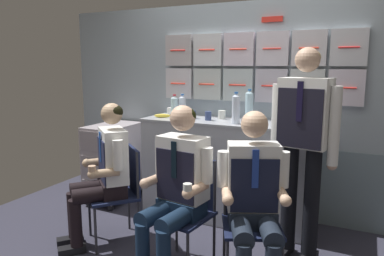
{
  "coord_description": "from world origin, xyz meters",
  "views": [
    {
      "loc": [
        1.17,
        -2.22,
        1.54
      ],
      "look_at": [
        -0.04,
        0.28,
        1.05
      ],
      "focal_mm": 34.16,
      "sensor_mm": 36.0,
      "label": 1
    }
  ],
  "objects_px": {
    "water_bottle_tall": "(249,106)",
    "crew_member_standing": "(303,137)",
    "folding_chair_left": "(123,184)",
    "crew_member_by_counter": "(254,195)",
    "service_trolley": "(114,160)",
    "folding_chair_right": "(189,201)",
    "snack_banana": "(162,116)",
    "paper_cup_blue": "(208,116)",
    "crew_member_left": "(104,169)",
    "folding_chair_by_counter": "(250,209)",
    "crew_member_right": "(176,184)"
  },
  "relations": [
    {
      "from": "folding_chair_by_counter",
      "to": "crew_member_standing",
      "type": "height_order",
      "value": "crew_member_standing"
    },
    {
      "from": "folding_chair_right",
      "to": "crew_member_by_counter",
      "type": "relative_size",
      "value": 0.67
    },
    {
      "from": "service_trolley",
      "to": "snack_banana",
      "type": "height_order",
      "value": "snack_banana"
    },
    {
      "from": "folding_chair_left",
      "to": "folding_chair_by_counter",
      "type": "height_order",
      "value": "same"
    },
    {
      "from": "folding_chair_by_counter",
      "to": "crew_member_by_counter",
      "type": "relative_size",
      "value": 0.67
    },
    {
      "from": "service_trolley",
      "to": "folding_chair_right",
      "type": "height_order",
      "value": "service_trolley"
    },
    {
      "from": "crew_member_right",
      "to": "crew_member_standing",
      "type": "relative_size",
      "value": 0.75
    },
    {
      "from": "water_bottle_tall",
      "to": "snack_banana",
      "type": "xyz_separation_m",
      "value": [
        -0.87,
        -0.18,
        -0.13
      ]
    },
    {
      "from": "folding_chair_right",
      "to": "crew_member_standing",
      "type": "bearing_deg",
      "value": 30.5
    },
    {
      "from": "crew_member_by_counter",
      "to": "crew_member_standing",
      "type": "relative_size",
      "value": 0.74
    },
    {
      "from": "folding_chair_right",
      "to": "folding_chair_by_counter",
      "type": "bearing_deg",
      "value": 4.77
    },
    {
      "from": "service_trolley",
      "to": "snack_banana",
      "type": "relative_size",
      "value": 5.09
    },
    {
      "from": "crew_member_left",
      "to": "paper_cup_blue",
      "type": "relative_size",
      "value": 14.06
    },
    {
      "from": "folding_chair_by_counter",
      "to": "water_bottle_tall",
      "type": "xyz_separation_m",
      "value": [
        -0.33,
        0.98,
        0.64
      ]
    },
    {
      "from": "service_trolley",
      "to": "folding_chair_left",
      "type": "bearing_deg",
      "value": -47.29
    },
    {
      "from": "folding_chair_left",
      "to": "crew_member_by_counter",
      "type": "height_order",
      "value": "crew_member_by_counter"
    },
    {
      "from": "service_trolley",
      "to": "folding_chair_by_counter",
      "type": "distance_m",
      "value": 2.0
    },
    {
      "from": "crew_member_standing",
      "to": "paper_cup_blue",
      "type": "distance_m",
      "value": 1.07
    },
    {
      "from": "crew_member_left",
      "to": "paper_cup_blue",
      "type": "height_order",
      "value": "crew_member_left"
    },
    {
      "from": "folding_chair_left",
      "to": "crew_member_right",
      "type": "relative_size",
      "value": 0.66
    },
    {
      "from": "crew_member_left",
      "to": "crew_member_by_counter",
      "type": "bearing_deg",
      "value": -3.47
    },
    {
      "from": "folding_chair_right",
      "to": "crew_member_standing",
      "type": "relative_size",
      "value": 0.5
    },
    {
      "from": "crew_member_by_counter",
      "to": "paper_cup_blue",
      "type": "relative_size",
      "value": 14.19
    },
    {
      "from": "crew_member_left",
      "to": "folding_chair_by_counter",
      "type": "xyz_separation_m",
      "value": [
        1.27,
        0.07,
        -0.16
      ]
    },
    {
      "from": "crew_member_standing",
      "to": "paper_cup_blue",
      "type": "xyz_separation_m",
      "value": [
        -0.98,
        0.44,
        0.05
      ]
    },
    {
      "from": "crew_member_by_counter",
      "to": "paper_cup_blue",
      "type": "height_order",
      "value": "crew_member_by_counter"
    },
    {
      "from": "folding_chair_left",
      "to": "folding_chair_right",
      "type": "distance_m",
      "value": 0.69
    },
    {
      "from": "service_trolley",
      "to": "crew_member_left",
      "type": "bearing_deg",
      "value": -56.34
    },
    {
      "from": "service_trolley",
      "to": "crew_member_by_counter",
      "type": "bearing_deg",
      "value": -26.13
    },
    {
      "from": "water_bottle_tall",
      "to": "snack_banana",
      "type": "height_order",
      "value": "water_bottle_tall"
    },
    {
      "from": "folding_chair_left",
      "to": "snack_banana",
      "type": "distance_m",
      "value": 0.9
    },
    {
      "from": "crew_member_left",
      "to": "crew_member_right",
      "type": "xyz_separation_m",
      "value": [
        0.77,
        -0.13,
        0.02
      ]
    },
    {
      "from": "crew_member_left",
      "to": "service_trolley",
      "type": "bearing_deg",
      "value": 123.66
    },
    {
      "from": "service_trolley",
      "to": "paper_cup_blue",
      "type": "relative_size",
      "value": 10.07
    },
    {
      "from": "paper_cup_blue",
      "to": "service_trolley",
      "type": "bearing_deg",
      "value": -177.15
    },
    {
      "from": "water_bottle_tall",
      "to": "crew_member_right",
      "type": "bearing_deg",
      "value": -98.29
    },
    {
      "from": "service_trolley",
      "to": "crew_member_left",
      "type": "xyz_separation_m",
      "value": [
        0.57,
        -0.85,
        0.2
      ]
    },
    {
      "from": "folding_chair_left",
      "to": "folding_chair_right",
      "type": "height_order",
      "value": "same"
    },
    {
      "from": "folding_chair_left",
      "to": "crew_member_standing",
      "type": "relative_size",
      "value": 0.5
    },
    {
      "from": "crew_member_right",
      "to": "paper_cup_blue",
      "type": "distance_m",
      "value": 1.12
    },
    {
      "from": "folding_chair_left",
      "to": "crew_member_left",
      "type": "xyz_separation_m",
      "value": [
        -0.11,
        -0.12,
        0.16
      ]
    },
    {
      "from": "water_bottle_tall",
      "to": "crew_member_standing",
      "type": "bearing_deg",
      "value": -43.3
    },
    {
      "from": "crew_member_right",
      "to": "snack_banana",
      "type": "xyz_separation_m",
      "value": [
        -0.7,
        1.0,
        0.33
      ]
    },
    {
      "from": "crew_member_right",
      "to": "snack_banana",
      "type": "bearing_deg",
      "value": 124.92
    },
    {
      "from": "folding_chair_right",
      "to": "crew_member_by_counter",
      "type": "distance_m",
      "value": 0.58
    },
    {
      "from": "folding_chair_left",
      "to": "crew_member_right",
      "type": "distance_m",
      "value": 0.73
    },
    {
      "from": "folding_chair_by_counter",
      "to": "paper_cup_blue",
      "type": "height_order",
      "value": "paper_cup_blue"
    },
    {
      "from": "crew_member_right",
      "to": "crew_member_left",
      "type": "bearing_deg",
      "value": 170.28
    },
    {
      "from": "folding_chair_by_counter",
      "to": "water_bottle_tall",
      "type": "relative_size",
      "value": 2.67
    },
    {
      "from": "folding_chair_by_counter",
      "to": "snack_banana",
      "type": "bearing_deg",
      "value": 146.18
    }
  ]
}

